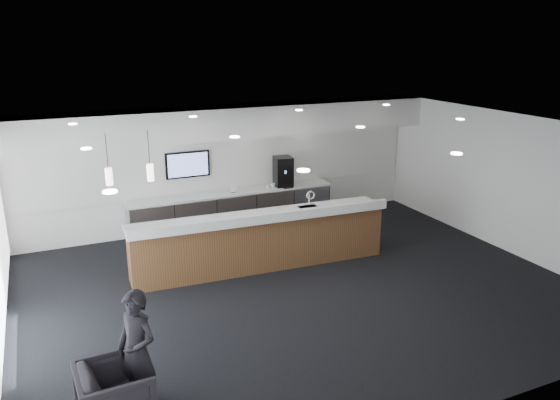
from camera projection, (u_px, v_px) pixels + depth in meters
name	position (u px, v px, depth m)	size (l,w,h in m)	color
ground	(299.00, 289.00, 10.21)	(10.00, 10.00, 0.00)	black
ceiling	(301.00, 130.00, 9.34)	(10.00, 8.00, 0.02)	black
back_wall	(227.00, 166.00, 13.26)	(10.00, 0.02, 3.00)	white
right_wall	(508.00, 183.00, 11.74)	(0.02, 8.00, 3.00)	white
soffit_bulkhead	(232.00, 121.00, 12.53)	(10.00, 0.90, 0.70)	white
alcove_panel	(227.00, 162.00, 13.21)	(9.80, 0.06, 1.40)	white
back_credenza	(233.00, 210.00, 13.25)	(5.06, 0.66, 0.95)	#97999F
wall_tv	(188.00, 165.00, 12.74)	(1.05, 0.08, 0.62)	black
pendant_left	(154.00, 176.00, 9.31)	(0.12, 0.12, 0.30)	#FFE6C6
pendant_right	(111.00, 180.00, 9.03)	(0.12, 0.12, 0.30)	#FFE6C6
ceiling_can_lights	(301.00, 132.00, 9.34)	(7.00, 5.00, 0.02)	white
service_counter	(261.00, 240.00, 11.04)	(5.31, 1.13, 1.49)	#52341B
coffee_machine	(283.00, 171.00, 13.50)	(0.48, 0.58, 0.73)	black
info_sign_left	(233.00, 188.00, 13.00)	(0.14, 0.02, 0.20)	white
info_sign_right	(291.00, 181.00, 13.58)	(0.18, 0.02, 0.24)	white
armchair	(115.00, 395.00, 6.59)	(0.85, 0.87, 0.79)	black
lounge_guest	(137.00, 351.00, 6.78)	(0.58, 0.38, 1.60)	black
cup_0	(288.00, 184.00, 13.59)	(0.11, 0.11, 0.10)	white
cup_1	(283.00, 184.00, 13.54)	(0.11, 0.11, 0.10)	white
cup_2	(278.00, 185.00, 13.48)	(0.11, 0.11, 0.10)	white
cup_3	(273.00, 185.00, 13.43)	(0.11, 0.11, 0.10)	white
cup_4	(268.00, 186.00, 13.37)	(0.11, 0.11, 0.10)	white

